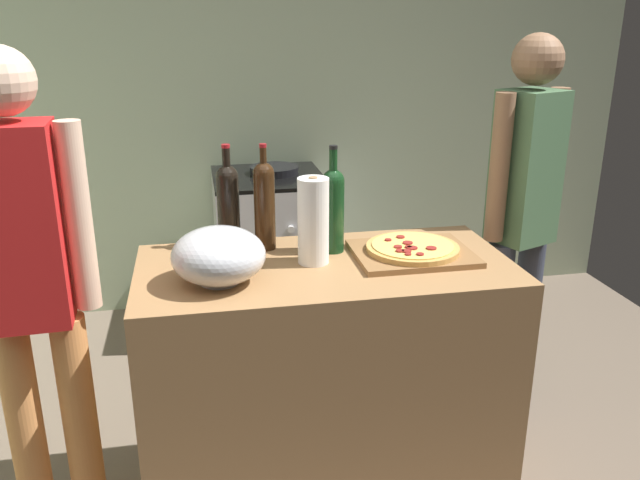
% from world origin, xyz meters
% --- Properties ---
extents(ground_plane, '(4.49, 3.06, 0.02)m').
position_xyz_m(ground_plane, '(0.00, 1.23, -0.01)').
color(ground_plane, '#6B5B4C').
extents(kitchen_wall_rear, '(4.49, 0.10, 2.60)m').
position_xyz_m(kitchen_wall_rear, '(0.00, 2.51, 1.30)').
color(kitchen_wall_rear, '#99A889').
rests_on(kitchen_wall_rear, ground_plane).
extents(counter, '(1.25, 0.61, 0.90)m').
position_xyz_m(counter, '(0.04, 0.70, 0.45)').
color(counter, '#9E7247').
rests_on(counter, ground_plane).
extents(cutting_board, '(0.40, 0.32, 0.02)m').
position_xyz_m(cutting_board, '(0.34, 0.71, 0.91)').
color(cutting_board, olive).
rests_on(cutting_board, counter).
extents(pizza, '(0.32, 0.32, 0.03)m').
position_xyz_m(pizza, '(0.34, 0.71, 0.93)').
color(pizza, tan).
rests_on(pizza, cutting_board).
extents(mixing_bowl, '(0.29, 0.29, 0.18)m').
position_xyz_m(mixing_bowl, '(-0.32, 0.60, 0.99)').
color(mixing_bowl, '#B2B2B7').
rests_on(mixing_bowl, counter).
extents(paper_towel_roll, '(0.10, 0.10, 0.29)m').
position_xyz_m(paper_towel_roll, '(-0.00, 0.72, 1.05)').
color(paper_towel_roll, white).
rests_on(paper_towel_roll, counter).
extents(wine_bottle_green, '(0.07, 0.07, 0.37)m').
position_xyz_m(wine_bottle_green, '(-0.14, 0.89, 1.07)').
color(wine_bottle_green, '#331E0F').
rests_on(wine_bottle_green, counter).
extents(wine_bottle_amber, '(0.08, 0.08, 0.37)m').
position_xyz_m(wine_bottle_amber, '(-0.26, 0.94, 1.06)').
color(wine_bottle_amber, black).
rests_on(wine_bottle_amber, counter).
extents(wine_bottle_dark, '(0.08, 0.08, 0.37)m').
position_xyz_m(wine_bottle_dark, '(0.09, 0.82, 1.06)').
color(wine_bottle_dark, '#143819').
rests_on(wine_bottle_dark, counter).
extents(stove, '(0.59, 0.64, 0.91)m').
position_xyz_m(stove, '(0.01, 2.11, 0.44)').
color(stove, '#B7B7BC').
rests_on(stove, ground_plane).
extents(person_in_stripes, '(0.39, 0.21, 1.61)m').
position_xyz_m(person_in_stripes, '(-0.87, 0.65, 0.93)').
color(person_in_stripes, '#D88C4C').
rests_on(person_in_stripes, ground_plane).
extents(person_in_red, '(0.36, 0.27, 1.63)m').
position_xyz_m(person_in_red, '(0.92, 1.05, 0.94)').
color(person_in_red, '#383D4C').
rests_on(person_in_red, ground_plane).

